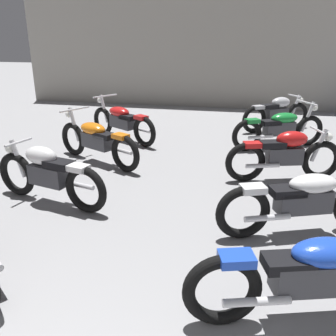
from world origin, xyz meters
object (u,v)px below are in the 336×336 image
Objects in this scene: motorcycle_left_row_3 at (97,140)px; motorcycle_right_row_2 at (305,199)px; motorcycle_right_row_1 at (314,274)px; motorcycle_left_row_2 at (48,173)px; motorcycle_right_row_5 at (277,113)px; motorcycle_right_row_3 at (285,154)px; motorcycle_left_row_4 at (122,121)px; motorcycle_right_row_4 at (280,128)px.

motorcycle_left_row_3 is 3.98m from motorcycle_right_row_2.
motorcycle_left_row_3 and motorcycle_right_row_1 have the same top height.
motorcycle_left_row_2 is 3.45m from motorcycle_right_row_2.
motorcycle_right_row_3 is at bearing -91.39° from motorcycle_right_row_5.
motorcycle_left_row_4 is at bearing 91.35° from motorcycle_left_row_2.
motorcycle_left_row_2 is at bearing -123.99° from motorcycle_right_row_5.
motorcycle_left_row_3 is at bearing 90.78° from motorcycle_left_row_2.
motorcycle_right_row_2 is at bearing -29.14° from motorcycle_left_row_3.
motorcycle_right_row_2 is at bearing 85.50° from motorcycle_right_row_1.
motorcycle_left_row_4 is 3.88m from motorcycle_right_row_3.
motorcycle_right_row_2 is 1.76m from motorcycle_right_row_3.
motorcycle_right_row_4 is (3.41, 3.54, -0.01)m from motorcycle_left_row_2.
motorcycle_left_row_3 is 3.39m from motorcycle_right_row_3.
motorcycle_right_row_3 is at bearing -27.42° from motorcycle_left_row_4.
motorcycle_left_row_2 and motorcycle_right_row_3 have the same top height.
motorcycle_left_row_4 is 5.00m from motorcycle_right_row_2.
motorcycle_left_row_4 and motorcycle_right_row_4 have the same top height.
motorcycle_right_row_2 is 1.05× the size of motorcycle_right_row_4.
motorcycle_left_row_4 is 1.11× the size of motorcycle_right_row_5.
motorcycle_right_row_1 is 1.50m from motorcycle_right_row_2.
motorcycle_left_row_3 is 1.00× the size of motorcycle_right_row_4.
motorcycle_left_row_3 is 1.61m from motorcycle_left_row_4.
motorcycle_right_row_1 is 3.25m from motorcycle_right_row_3.
motorcycle_right_row_2 is 3.66m from motorcycle_right_row_4.
motorcycle_left_row_3 reaches higher than motorcycle_right_row_3.
motorcycle_right_row_1 is 1.07× the size of motorcycle_right_row_4.
motorcycle_right_row_2 is at bearing -2.04° from motorcycle_left_row_2.
motorcycle_right_row_1 is 1.10× the size of motorcycle_right_row_3.
motorcycle_right_row_3 is (0.03, 3.25, 0.01)m from motorcycle_right_row_1.
motorcycle_left_row_2 and motorcycle_right_row_5 have the same top height.
motorcycle_left_row_3 and motorcycle_right_row_2 have the same top height.
motorcycle_right_row_1 reaches higher than motorcycle_right_row_3.
motorcycle_right_row_3 is (3.44, -1.79, 0.01)m from motorcycle_left_row_4.
motorcycle_left_row_4 reaches higher than motorcycle_right_row_5.
motorcycle_right_row_4 reaches higher than motorcycle_left_row_2.
motorcycle_left_row_3 and motorcycle_left_row_4 have the same top height.
motorcycle_right_row_1 is 1.02× the size of motorcycle_right_row_2.
motorcycle_left_row_2 is at bearing -133.99° from motorcycle_right_row_4.
motorcycle_right_row_2 reaches higher than motorcycle_right_row_3.
motorcycle_right_row_5 is at bearing 25.65° from motorcycle_left_row_4.
motorcycle_right_row_4 is at bearing 88.49° from motorcycle_right_row_3.
motorcycle_right_row_2 is (3.45, -0.12, -0.01)m from motorcycle_left_row_2.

